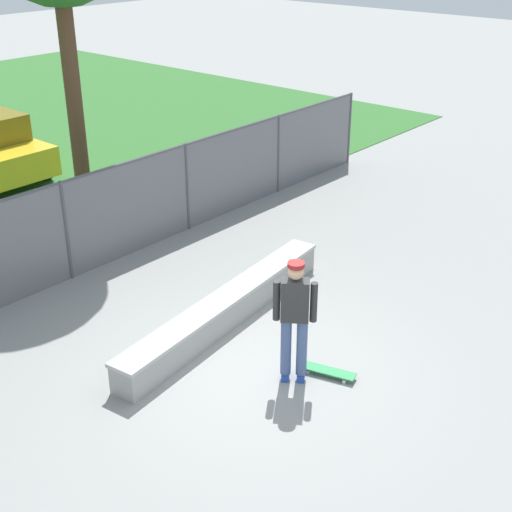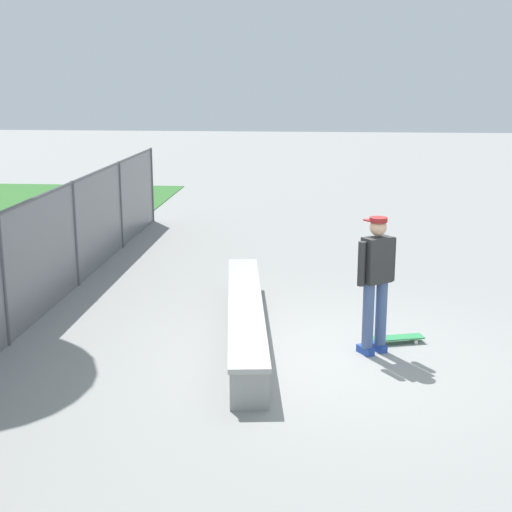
# 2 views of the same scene
# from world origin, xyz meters

# --- Properties ---
(ground_plane) EXTENTS (80.00, 80.00, 0.00)m
(ground_plane) POSITION_xyz_m (0.00, 0.00, 0.00)
(ground_plane) COLOR gray
(concrete_ledge) EXTENTS (4.94, 1.07, 0.50)m
(concrete_ledge) POSITION_xyz_m (0.69, 1.31, 0.25)
(concrete_ledge) COLOR #999993
(concrete_ledge) RESTS_ON ground
(skateboarder) EXTENTS (0.43, 0.51, 1.84)m
(skateboarder) POSITION_xyz_m (0.15, -0.46, 1.03)
(skateboarder) COLOR #2647A5
(skateboarder) RESTS_ON ground
(skateboard) EXTENTS (0.41, 0.82, 0.09)m
(skateboard) POSITION_xyz_m (0.54, -0.78, 0.07)
(skateboard) COLOR #2D8C4C
(skateboard) RESTS_ON ground
(chainlink_fence) EXTENTS (17.85, 0.07, 1.85)m
(chainlink_fence) POSITION_xyz_m (0.00, 4.51, 1.01)
(chainlink_fence) COLOR #4C4C51
(chainlink_fence) RESTS_ON ground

